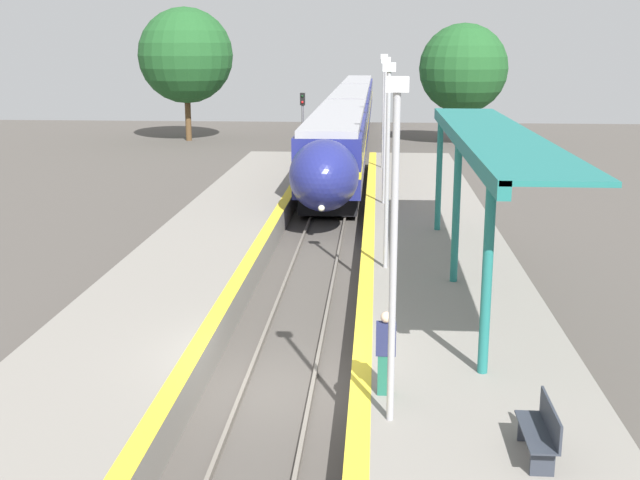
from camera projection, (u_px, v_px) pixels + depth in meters
ground_plane at (278, 390)px, 16.92m from camera, size 120.00×120.00×0.00m
rail_left at (245, 386)px, 16.95m from camera, size 0.08×90.00×0.15m
rail_right at (312, 388)px, 16.85m from camera, size 0.08×90.00×0.15m
train at (350, 114)px, 58.50m from camera, size 2.80×61.50×3.79m
platform_right at (465, 377)px, 16.55m from camera, size 4.67×64.00×0.86m
platform_left at (113, 367)px, 17.06m from camera, size 3.99×64.00×0.86m
platform_bench at (542, 430)px, 12.36m from camera, size 0.44×1.44×0.89m
person_waiting at (386, 352)px, 14.56m from camera, size 0.36×0.22×1.59m
railway_signal at (303, 123)px, 46.02m from camera, size 0.28×0.28×4.42m
lamppost_near at (394, 233)px, 12.95m from camera, size 0.36×0.20×5.77m
lamppost_mid at (388, 154)px, 22.30m from camera, size 0.36×0.20×5.77m
lamppost_far at (385, 122)px, 31.65m from camera, size 0.36×0.20×5.77m
lamppost_farthest at (383, 104)px, 41.00m from camera, size 0.36×0.20×5.77m
station_canopy at (481, 142)px, 20.82m from camera, size 2.02×15.48×4.06m
background_tree_left at (186, 56)px, 59.34m from camera, size 7.00×7.00×9.80m
background_tree_right at (463, 68)px, 57.30m from camera, size 6.33×6.33×8.60m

